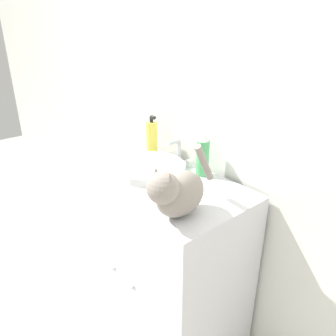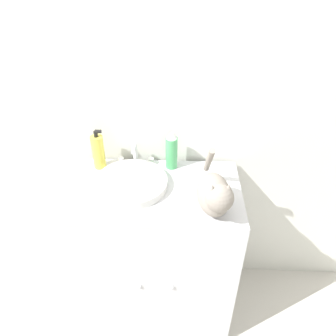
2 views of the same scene
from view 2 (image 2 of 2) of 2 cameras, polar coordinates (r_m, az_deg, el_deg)
name	(u,v)px [view 2 (image 2 of 2)]	position (r m, az deg, el deg)	size (l,w,h in m)	color
wall_back	(160,97)	(1.61, -1.35, 12.27)	(6.00, 0.05, 2.50)	silver
vanity_cabinet	(159,253)	(1.87, -1.55, -14.59)	(0.79, 0.50, 0.91)	silver
sink_basin	(131,183)	(1.56, -6.45, -2.62)	(0.34, 0.34, 0.04)	silver
faucet	(135,156)	(1.68, -5.71, 2.08)	(0.19, 0.09, 0.13)	silver
cat	(215,194)	(1.37, 8.13, -4.53)	(0.17, 0.35, 0.25)	gray
soap_bottle	(98,151)	(1.67, -12.04, 2.83)	(0.06, 0.06, 0.22)	#EADB4C
spray_bottle	(172,150)	(1.63, 0.62, 3.09)	(0.06, 0.06, 0.21)	#4CB266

